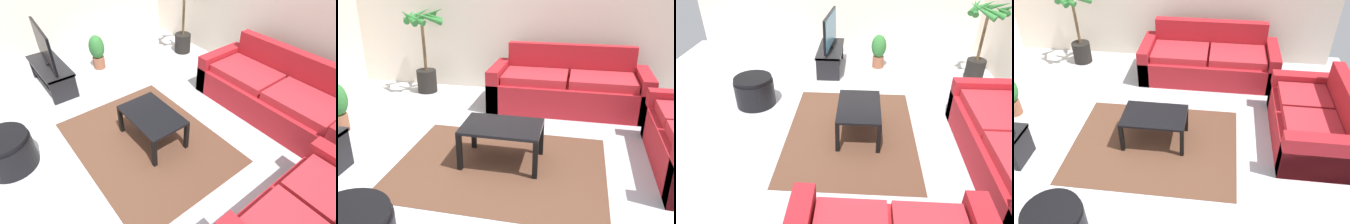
{
  "view_description": "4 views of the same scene",
  "coord_description": "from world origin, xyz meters",
  "views": [
    {
      "loc": [
        2.44,
        -0.94,
        2.6
      ],
      "look_at": [
        0.51,
        0.56,
        0.63
      ],
      "focal_mm": 28.94,
      "sensor_mm": 36.0,
      "label": 1
    },
    {
      "loc": [
        0.97,
        -2.67,
        1.93
      ],
      "look_at": [
        0.25,
        0.63,
        0.54
      ],
      "focal_mm": 36.95,
      "sensor_mm": 36.0,
      "label": 2
    },
    {
      "loc": [
        3.59,
        0.54,
        2.45
      ],
      "look_at": [
        0.4,
        0.34,
        0.44
      ],
      "focal_mm": 32.72,
      "sensor_mm": 36.0,
      "label": 3
    },
    {
      "loc": [
        1.01,
        -2.89,
        3.12
      ],
      "look_at": [
        0.59,
        0.54,
        0.5
      ],
      "focal_mm": 36.22,
      "sensor_mm": 36.0,
      "label": 4
    }
  ],
  "objects": [
    {
      "name": "ground_plane",
      "position": [
        0.0,
        0.0,
        0.0
      ],
      "size": [
        6.6,
        6.6,
        0.0
      ],
      "primitive_type": "plane",
      "color": "#B2B2B7"
    },
    {
      "name": "couch_main",
      "position": [
        0.83,
        2.28,
        0.3
      ],
      "size": [
        2.28,
        0.9,
        0.9
      ],
      "color": "maroon",
      "rests_on": "ground"
    },
    {
      "name": "couch_loveseat",
      "position": [
        2.28,
        0.8,
        0.3
      ],
      "size": [
        0.9,
        1.57,
        0.9
      ],
      "color": "maroon",
      "rests_on": "ground"
    },
    {
      "name": "coffee_table",
      "position": [
        0.23,
        0.52,
        0.37
      ],
      "size": [
        0.83,
        0.55,
        0.43
      ],
      "color": "black",
      "rests_on": "ground"
    },
    {
      "name": "area_rug",
      "position": [
        0.23,
        0.42,
        0.0
      ],
      "size": [
        2.2,
        1.7,
        0.01
      ],
      "primitive_type": "cube",
      "color": "#513323",
      "rests_on": "ground"
    },
    {
      "name": "potted_palm",
      "position": [
        -1.54,
        2.55,
        0.69
      ],
      "size": [
        0.74,
        0.74,
        1.41
      ],
      "color": "black",
      "rests_on": "ground"
    }
  ]
}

